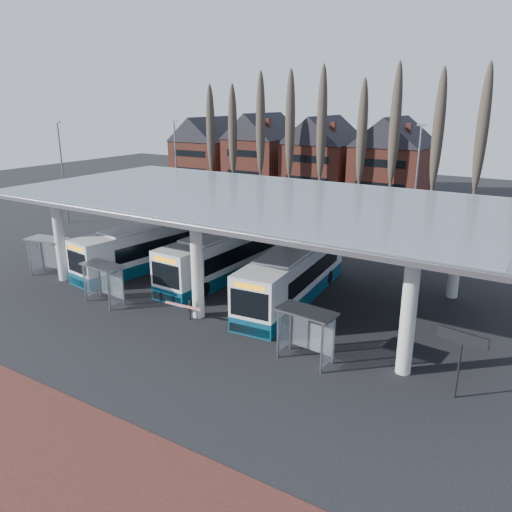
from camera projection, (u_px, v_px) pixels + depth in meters
The scene contains 15 objects.
ground at pixel (171, 332), 27.25m from camera, with size 140.00×140.00×0.00m, color black.
station_canopy at pixel (249, 205), 32.05m from camera, with size 32.00×16.00×6.34m.
poplar_row at pixel (379, 134), 51.43m from camera, with size 45.10×1.10×14.50m.
townhouse_row at pixel (292, 147), 69.10m from camera, with size 36.80×10.30×12.25m.
lamp_post_a at pixel (176, 168), 52.54m from camera, with size 0.80×0.16×10.17m.
lamp_post_b at pixel (416, 181), 43.76m from camera, with size 0.80×0.16×10.17m.
lamp_post_d at pixel (63, 171), 50.06m from camera, with size 0.80×0.16×10.17m.
bus_0 at pixel (149, 247), 37.57m from camera, with size 4.16×11.99×3.27m.
bus_1 at pixel (225, 255), 35.50m from camera, with size 2.97×12.13×3.35m.
bus_2 at pixel (294, 275), 31.50m from camera, with size 3.63×12.29×3.37m.
shelter_0 at pixel (50, 248), 35.69m from camera, with size 3.19×2.00×2.76m.
shelter_1 at pixel (105, 274), 30.76m from camera, with size 2.84×1.58×2.54m.
shelter_2 at pixel (307, 323), 23.85m from camera, with size 2.97×1.69×2.64m.
info_sign_0 at pixel (462, 343), 20.52m from camera, with size 2.05×0.44×3.07m.
barrier at pixel (185, 307), 28.24m from camera, with size 2.41×0.72×1.21m.
Camera 1 is at (16.98, -18.61, 12.13)m, focal length 35.00 mm.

